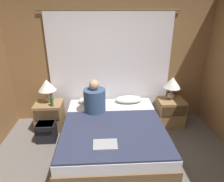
% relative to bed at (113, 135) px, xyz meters
% --- Properties ---
extents(wall_back, '(4.02, 0.06, 2.50)m').
position_rel_bed_xyz_m(wall_back, '(0.00, 1.07, 1.02)').
color(wall_back, olive).
rests_on(wall_back, ground_plane).
extents(curtain_panel, '(2.56, 0.02, 2.18)m').
position_rel_bed_xyz_m(curtain_panel, '(0.00, 1.00, 0.86)').
color(curtain_panel, white).
rests_on(curtain_panel, ground_plane).
extents(bed, '(1.64, 1.90, 0.47)m').
position_rel_bed_xyz_m(bed, '(0.00, 0.00, 0.00)').
color(bed, brown).
rests_on(bed, ground_plane).
extents(nightstand_left, '(0.51, 0.43, 0.54)m').
position_rel_bed_xyz_m(nightstand_left, '(-1.19, 0.65, 0.04)').
color(nightstand_left, '#937047').
rests_on(nightstand_left, ground_plane).
extents(nightstand_right, '(0.51, 0.43, 0.54)m').
position_rel_bed_xyz_m(nightstand_right, '(1.19, 0.65, 0.04)').
color(nightstand_right, '#937047').
rests_on(nightstand_right, ground_plane).
extents(lamp_left, '(0.33, 0.33, 0.45)m').
position_rel_bed_xyz_m(lamp_left, '(-1.19, 0.72, 0.63)').
color(lamp_left, '#B2A899').
rests_on(lamp_left, nightstand_left).
extents(lamp_right, '(0.33, 0.33, 0.45)m').
position_rel_bed_xyz_m(lamp_right, '(1.19, 0.72, 0.63)').
color(lamp_right, '#B2A899').
rests_on(lamp_right, nightstand_right).
extents(pillow_left, '(0.54, 0.29, 0.12)m').
position_rel_bed_xyz_m(pillow_left, '(-0.36, 0.77, 0.30)').
color(pillow_left, silver).
rests_on(pillow_left, bed).
extents(pillow_right, '(0.54, 0.29, 0.12)m').
position_rel_bed_xyz_m(pillow_right, '(0.36, 0.77, 0.30)').
color(pillow_right, silver).
rests_on(pillow_right, bed).
extents(blanket_on_bed, '(1.58, 1.28, 0.03)m').
position_rel_bed_xyz_m(blanket_on_bed, '(0.00, -0.28, 0.25)').
color(blanket_on_bed, '#2D334C').
rests_on(blanket_on_bed, bed).
extents(person_left_in_bed, '(0.38, 0.38, 0.61)m').
position_rel_bed_xyz_m(person_left_in_bed, '(-0.30, 0.40, 0.48)').
color(person_left_in_bed, '#38517A').
rests_on(person_left_in_bed, bed).
extents(beer_bottle_on_left_stand, '(0.06, 0.06, 0.21)m').
position_rel_bed_xyz_m(beer_bottle_on_left_stand, '(-1.08, 0.52, 0.40)').
color(beer_bottle_on_left_stand, '#2D4C28').
rests_on(beer_bottle_on_left_stand, nightstand_left).
extents(laptop_on_bed, '(0.33, 0.23, 0.02)m').
position_rel_bed_xyz_m(laptop_on_bed, '(-0.14, -0.59, 0.27)').
color(laptop_on_bed, '#9EA0A5').
rests_on(laptop_on_bed, blanket_on_bed).
extents(backpack_on_floor, '(0.32, 0.28, 0.35)m').
position_rel_bed_xyz_m(backpack_on_floor, '(-1.16, 0.24, -0.03)').
color(backpack_on_floor, black).
rests_on(backpack_on_floor, ground_plane).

